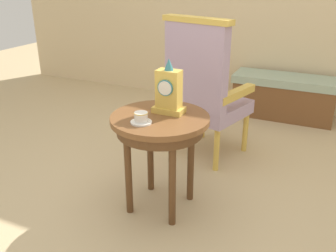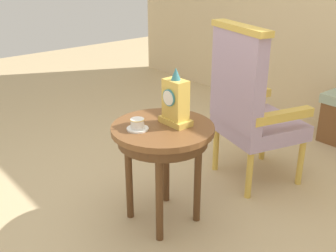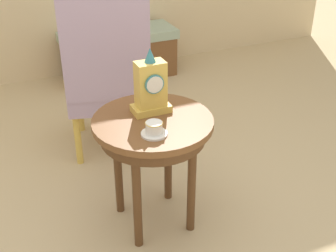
# 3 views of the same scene
# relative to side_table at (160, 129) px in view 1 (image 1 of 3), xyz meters

# --- Properties ---
(ground_plane) EXTENTS (10.00, 10.00, 0.00)m
(ground_plane) POSITION_rel_side_table_xyz_m (-0.07, 0.05, -0.55)
(ground_plane) COLOR tan
(side_table) EXTENTS (0.60, 0.60, 0.63)m
(side_table) POSITION_rel_side_table_xyz_m (0.00, 0.00, 0.00)
(side_table) COLOR brown
(side_table) RESTS_ON ground
(teacup_left) EXTENTS (0.12, 0.12, 0.07)m
(teacup_left) POSITION_rel_side_table_xyz_m (-0.05, -0.14, 0.11)
(teacup_left) COLOR white
(teacup_left) RESTS_ON side_table
(mantel_clock) EXTENTS (0.19, 0.11, 0.34)m
(mantel_clock) POSITION_rel_side_table_xyz_m (0.02, 0.08, 0.22)
(mantel_clock) COLOR gold
(mantel_clock) RESTS_ON side_table
(armchair) EXTENTS (0.66, 0.66, 1.14)m
(armchair) POSITION_rel_side_table_xyz_m (0.01, 0.77, 0.04)
(armchair) COLOR #B299B7
(armchair) RESTS_ON ground
(window_bench) EXTENTS (1.05, 0.40, 0.44)m
(window_bench) POSITION_rel_side_table_xyz_m (0.47, 2.00, -0.33)
(window_bench) COLOR #9EB299
(window_bench) RESTS_ON ground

